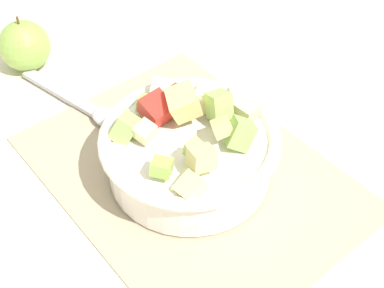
{
  "coord_description": "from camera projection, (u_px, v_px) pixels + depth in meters",
  "views": [
    {
      "loc": [
        -0.36,
        0.29,
        0.52
      ],
      "look_at": [
        -0.0,
        -0.0,
        0.05
      ],
      "focal_mm": 49.87,
      "sensor_mm": 36.0,
      "label": 1
    }
  ],
  "objects": [
    {
      "name": "whole_apple",
      "position": [
        25.0,
        46.0,
        0.83
      ],
      "size": [
        0.08,
        0.08,
        0.09
      ],
      "color": "#8CB74C",
      "rests_on": "ground_plane"
    },
    {
      "name": "salad_bowl",
      "position": [
        192.0,
        147.0,
        0.66
      ],
      "size": [
        0.22,
        0.22,
        0.12
      ],
      "color": "white",
      "rests_on": "placemat"
    },
    {
      "name": "placemat",
      "position": [
        190.0,
        172.0,
        0.69
      ],
      "size": [
        0.42,
        0.31,
        0.01
      ],
      "primitive_type": "cube",
      "color": "tan",
      "rests_on": "ground_plane"
    },
    {
      "name": "serving_spoon",
      "position": [
        89.0,
        107.0,
        0.77
      ],
      "size": [
        0.21,
        0.07,
        0.01
      ],
      "color": "#B7B7BC",
      "rests_on": "placemat"
    },
    {
      "name": "ground_plane",
      "position": [
        190.0,
        174.0,
        0.69
      ],
      "size": [
        2.4,
        2.4,
        0.0
      ],
      "primitive_type": "plane",
      "color": "silver"
    }
  ]
}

